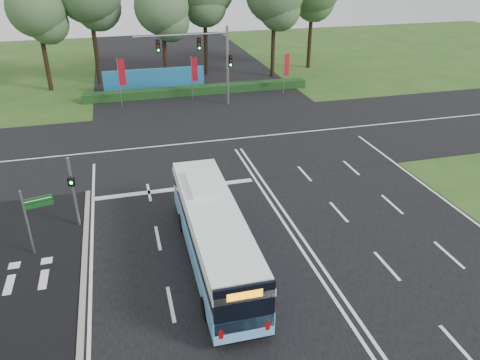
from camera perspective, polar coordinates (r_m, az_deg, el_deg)
ground at (r=25.18m, az=5.15°, el=-4.98°), size 120.00×120.00×0.00m
road_main at (r=25.17m, az=5.15°, el=-4.94°), size 20.00×120.00×0.04m
road_cross at (r=35.47m, az=-1.37°, el=4.95°), size 120.00×14.00×0.05m
bike_path at (r=22.05m, az=-24.89°, el=-12.88°), size 5.00×18.00×0.06m
kerb_strip at (r=21.64m, az=-18.56°, el=-12.30°), size 0.25×18.00×0.12m
city_bus at (r=21.17m, az=-3.22°, el=-6.61°), size 2.43×10.88×3.12m
pedestrian_signal at (r=25.02m, az=-19.67°, el=-1.19°), size 0.37×0.44×3.90m
street_sign at (r=23.51m, az=-23.94°, el=-3.70°), size 1.30×0.38×3.42m
banner_flag_left at (r=43.64m, az=-14.28°, el=12.28°), size 0.65×0.13×4.41m
banner_flag_mid at (r=44.51m, az=-5.65°, el=13.01°), size 0.61×0.13×4.13m
banner_flag_right at (r=46.62m, az=5.64°, el=13.53°), size 0.57×0.20×3.98m
traffic_light_gantry at (r=42.15m, az=-4.00°, el=15.02°), size 8.41×0.28×7.00m
hedge at (r=46.96m, az=-5.07°, el=10.85°), size 22.00×1.20×0.80m
blue_hoarding at (r=48.69m, az=-10.38°, el=11.95°), size 10.00×0.30×2.20m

